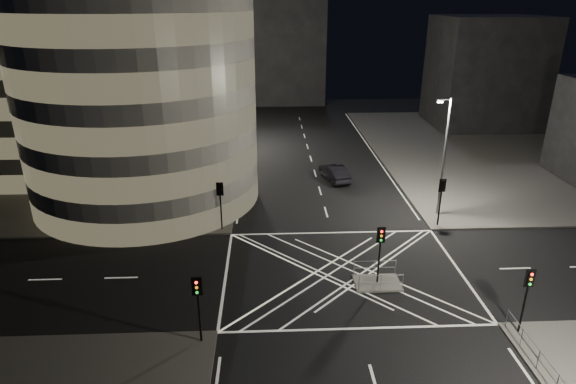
{
  "coord_description": "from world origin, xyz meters",
  "views": [
    {
      "loc": [
        -5.03,
        -28.16,
        17.44
      ],
      "look_at": [
        -3.45,
        7.43,
        3.0
      ],
      "focal_mm": 30.0,
      "sensor_mm": 36.0,
      "label": 1
    }
  ],
  "objects_px": {
    "street_lamp_left_far": "(230,103)",
    "sedan": "(334,173)",
    "traffic_signal_fr": "(441,193)",
    "central_island": "(377,283)",
    "traffic_signal_nl": "(198,297)",
    "traffic_signal_fl": "(220,197)",
    "traffic_signal_nr": "(527,289)",
    "traffic_signal_island": "(380,245)",
    "street_lamp_right_far": "(444,154)",
    "street_lamp_left_near": "(216,146)"
  },
  "relations": [
    {
      "from": "central_island",
      "to": "traffic_signal_fr",
      "type": "xyz_separation_m",
      "value": [
        6.8,
        8.3,
        2.84
      ]
    },
    {
      "from": "central_island",
      "to": "traffic_signal_island",
      "type": "height_order",
      "value": "traffic_signal_island"
    },
    {
      "from": "central_island",
      "to": "traffic_signal_nl",
      "type": "height_order",
      "value": "traffic_signal_nl"
    },
    {
      "from": "street_lamp_left_far",
      "to": "sedan",
      "type": "xyz_separation_m",
      "value": [
        11.2,
        -12.13,
        -4.73
      ]
    },
    {
      "from": "traffic_signal_nr",
      "to": "street_lamp_left_far",
      "type": "xyz_separation_m",
      "value": [
        -18.24,
        36.8,
        2.63
      ]
    },
    {
      "from": "central_island",
      "to": "traffic_signal_nr",
      "type": "height_order",
      "value": "traffic_signal_nr"
    },
    {
      "from": "central_island",
      "to": "traffic_signal_fl",
      "type": "height_order",
      "value": "traffic_signal_fl"
    },
    {
      "from": "traffic_signal_nl",
      "to": "street_lamp_right_far",
      "type": "xyz_separation_m",
      "value": [
        18.24,
        15.8,
        2.63
      ]
    },
    {
      "from": "street_lamp_left_far",
      "to": "street_lamp_right_far",
      "type": "height_order",
      "value": "same"
    },
    {
      "from": "traffic_signal_fl",
      "to": "traffic_signal_island",
      "type": "distance_m",
      "value": 13.62
    },
    {
      "from": "traffic_signal_island",
      "to": "sedan",
      "type": "height_order",
      "value": "traffic_signal_island"
    },
    {
      "from": "traffic_signal_fr",
      "to": "street_lamp_left_far",
      "type": "xyz_separation_m",
      "value": [
        -18.24,
        23.2,
        2.63
      ]
    },
    {
      "from": "traffic_signal_nl",
      "to": "street_lamp_left_near",
      "type": "relative_size",
      "value": 0.4
    },
    {
      "from": "traffic_signal_fr",
      "to": "traffic_signal_nr",
      "type": "distance_m",
      "value": 13.6
    },
    {
      "from": "street_lamp_left_near",
      "to": "traffic_signal_nr",
      "type": "bearing_deg",
      "value": -45.87
    },
    {
      "from": "traffic_signal_fr",
      "to": "traffic_signal_island",
      "type": "bearing_deg",
      "value": -129.33
    },
    {
      "from": "traffic_signal_island",
      "to": "street_lamp_right_far",
      "type": "bearing_deg",
      "value": 54.7
    },
    {
      "from": "traffic_signal_nr",
      "to": "sedan",
      "type": "relative_size",
      "value": 0.81
    },
    {
      "from": "street_lamp_left_far",
      "to": "sedan",
      "type": "distance_m",
      "value": 17.17
    },
    {
      "from": "traffic_signal_fr",
      "to": "street_lamp_right_far",
      "type": "bearing_deg",
      "value": 73.89
    },
    {
      "from": "traffic_signal_nl",
      "to": "street_lamp_left_far",
      "type": "bearing_deg",
      "value": 90.99
    },
    {
      "from": "traffic_signal_nr",
      "to": "central_island",
      "type": "bearing_deg",
      "value": 142.07
    },
    {
      "from": "traffic_signal_nr",
      "to": "traffic_signal_fl",
      "type": "bearing_deg",
      "value": 142.31
    },
    {
      "from": "traffic_signal_fr",
      "to": "traffic_signal_island",
      "type": "distance_m",
      "value": 10.73
    },
    {
      "from": "traffic_signal_nl",
      "to": "street_lamp_left_near",
      "type": "xyz_separation_m",
      "value": [
        -0.64,
        18.8,
        2.63
      ]
    },
    {
      "from": "traffic_signal_fr",
      "to": "traffic_signal_nl",
      "type": "bearing_deg",
      "value": -142.31
    },
    {
      "from": "traffic_signal_fl",
      "to": "traffic_signal_fr",
      "type": "distance_m",
      "value": 17.6
    },
    {
      "from": "traffic_signal_nl",
      "to": "traffic_signal_nr",
      "type": "height_order",
      "value": "same"
    },
    {
      "from": "traffic_signal_fl",
      "to": "traffic_signal_fr",
      "type": "bearing_deg",
      "value": 0.0
    },
    {
      "from": "traffic_signal_fr",
      "to": "sedan",
      "type": "distance_m",
      "value": 13.28
    },
    {
      "from": "central_island",
      "to": "street_lamp_left_near",
      "type": "xyz_separation_m",
      "value": [
        -11.44,
        13.5,
        5.47
      ]
    },
    {
      "from": "central_island",
      "to": "street_lamp_right_far",
      "type": "bearing_deg",
      "value": 54.7
    },
    {
      "from": "traffic_signal_fr",
      "to": "traffic_signal_nr",
      "type": "relative_size",
      "value": 1.0
    },
    {
      "from": "traffic_signal_nr",
      "to": "street_lamp_left_far",
      "type": "height_order",
      "value": "street_lamp_left_far"
    },
    {
      "from": "traffic_signal_nr",
      "to": "street_lamp_left_far",
      "type": "relative_size",
      "value": 0.4
    },
    {
      "from": "street_lamp_left_far",
      "to": "sedan",
      "type": "relative_size",
      "value": 2.04
    },
    {
      "from": "traffic_signal_nr",
      "to": "traffic_signal_island",
      "type": "relative_size",
      "value": 1.0
    },
    {
      "from": "street_lamp_left_near",
      "to": "traffic_signal_island",
      "type": "bearing_deg",
      "value": -49.73
    },
    {
      "from": "traffic_signal_nr",
      "to": "sedan",
      "type": "distance_m",
      "value": 25.74
    },
    {
      "from": "central_island",
      "to": "street_lamp_right_far",
      "type": "xyz_separation_m",
      "value": [
        7.44,
        10.5,
        5.47
      ]
    },
    {
      "from": "street_lamp_right_far",
      "to": "sedan",
      "type": "distance_m",
      "value": 12.65
    },
    {
      "from": "traffic_signal_fl",
      "to": "traffic_signal_nl",
      "type": "xyz_separation_m",
      "value": [
        0.0,
        -13.6,
        0.0
      ]
    },
    {
      "from": "traffic_signal_fl",
      "to": "traffic_signal_nr",
      "type": "height_order",
      "value": "same"
    },
    {
      "from": "traffic_signal_island",
      "to": "central_island",
      "type": "bearing_deg",
      "value": 0.0
    },
    {
      "from": "traffic_signal_fr",
      "to": "sedan",
      "type": "xyz_separation_m",
      "value": [
        -7.04,
        11.07,
        -2.1
      ]
    },
    {
      "from": "traffic_signal_fr",
      "to": "street_lamp_right_far",
      "type": "relative_size",
      "value": 0.4
    },
    {
      "from": "traffic_signal_fr",
      "to": "traffic_signal_island",
      "type": "relative_size",
      "value": 1.0
    },
    {
      "from": "traffic_signal_fl",
      "to": "traffic_signal_nl",
      "type": "height_order",
      "value": "same"
    },
    {
      "from": "traffic_signal_island",
      "to": "traffic_signal_fl",
      "type": "bearing_deg",
      "value": 142.46
    },
    {
      "from": "central_island",
      "to": "sedan",
      "type": "bearing_deg",
      "value": 90.71
    }
  ]
}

